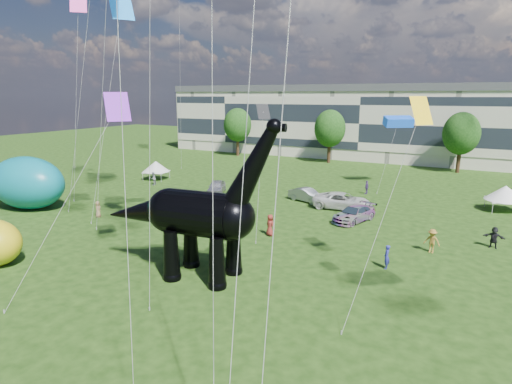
% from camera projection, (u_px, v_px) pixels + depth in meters
% --- Properties ---
extents(ground, '(220.00, 220.00, 0.00)m').
position_uv_depth(ground, '(212.00, 322.00, 21.81)').
color(ground, '#16330C').
rests_on(ground, ground).
extents(terrace_row, '(78.00, 11.00, 12.00)m').
position_uv_depth(terrace_row, '(367.00, 125.00, 77.38)').
color(terrace_row, beige).
rests_on(terrace_row, ground).
extents(tree_far_left, '(5.20, 5.20, 9.44)m').
position_uv_depth(tree_far_left, '(237.00, 122.00, 79.78)').
color(tree_far_left, '#382314').
rests_on(tree_far_left, ground).
extents(tree_mid_left, '(5.20, 5.20, 9.44)m').
position_uv_depth(tree_mid_left, '(330.00, 125.00, 71.44)').
color(tree_mid_left, '#382314').
rests_on(tree_mid_left, ground).
extents(tree_mid_right, '(5.20, 5.20, 9.44)m').
position_uv_depth(tree_mid_right, '(462.00, 130.00, 62.18)').
color(tree_mid_right, '#382314').
rests_on(tree_mid_right, ground).
extents(dinosaur_sculpture, '(12.82, 3.85, 10.44)m').
position_uv_depth(dinosaur_sculpture, '(194.00, 216.00, 26.63)').
color(dinosaur_sculpture, black).
rests_on(dinosaur_sculpture, ground).
extents(car_silver, '(3.38, 4.73, 1.49)m').
position_uv_depth(car_silver, '(217.00, 187.00, 50.17)').
color(car_silver, silver).
rests_on(car_silver, ground).
extents(car_grey, '(4.63, 2.89, 1.44)m').
position_uv_depth(car_grey, '(307.00, 195.00, 46.18)').
color(car_grey, gray).
rests_on(car_grey, ground).
extents(car_white, '(6.11, 3.23, 1.64)m').
position_uv_depth(car_white, '(343.00, 201.00, 43.21)').
color(car_white, silver).
rests_on(car_white, ground).
extents(car_dark, '(3.46, 5.38, 1.45)m').
position_uv_depth(car_dark, '(354.00, 214.00, 38.92)').
color(car_dark, '#595960').
rests_on(car_dark, ground).
extents(gazebo_near, '(4.53, 4.53, 2.59)m').
position_uv_depth(gazebo_near, '(505.00, 193.00, 42.22)').
color(gazebo_near, white).
rests_on(gazebo_near, ground).
extents(gazebo_left, '(4.44, 4.44, 2.53)m').
position_uv_depth(gazebo_left, '(156.00, 167.00, 58.11)').
color(gazebo_left, silver).
rests_on(gazebo_left, ground).
extents(inflatable_teal, '(9.02, 6.20, 5.31)m').
position_uv_depth(inflatable_teal, '(27.00, 183.00, 43.03)').
color(inflatable_teal, '#0B7589').
rests_on(inflatable_teal, ground).
extents(visitors, '(49.22, 41.24, 1.86)m').
position_uv_depth(visitors, '(308.00, 225.00, 35.05)').
color(visitors, olive).
rests_on(visitors, ground).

